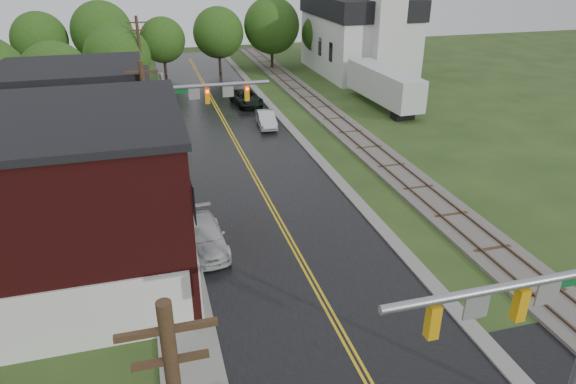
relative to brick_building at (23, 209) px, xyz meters
name	(u,v)px	position (x,y,z in m)	size (l,w,h in m)	color
main_road	(241,153)	(12.48, 15.00, -4.15)	(10.00, 90.00, 0.02)	black
curb_right	(290,128)	(17.88, 20.00, -4.15)	(0.80, 70.00, 0.12)	gray
sidewalk_left	(165,187)	(6.28, 10.00, -4.15)	(2.40, 50.00, 0.12)	gray
brick_building	(23,209)	(0.00, 0.00, 0.00)	(14.30, 10.30, 8.30)	#430F0E
yellow_house	(82,144)	(1.48, 11.00, -0.95)	(8.00, 7.00, 6.40)	tan
darkred_building	(107,118)	(2.48, 20.00, -1.95)	(7.00, 6.00, 4.40)	#3F0F0C
church	(362,27)	(32.48, 38.74, 1.68)	(10.40, 18.40, 20.00)	silver
railroad	(338,122)	(22.48, 20.00, -4.05)	(3.20, 80.00, 0.30)	#59544C
traffic_signal_near	(539,315)	(15.96, -13.00, 0.82)	(7.34, 0.30, 7.20)	gray
traffic_signal_far	(197,104)	(9.01, 12.00, 0.82)	(7.34, 0.43, 7.20)	gray
utility_pole_b	(149,135)	(5.68, 7.00, 0.57)	(1.80, 0.28, 9.00)	#382616
utility_pole_c	(141,63)	(5.68, 29.00, 0.57)	(1.80, 0.28, 9.00)	#382616
tree_left_c	(57,79)	(-1.36, 24.90, 0.36)	(6.00, 6.00, 7.65)	black
tree_left_e	(119,59)	(3.64, 30.90, 0.66)	(6.40, 6.40, 8.16)	black
suv_dark	(246,98)	(15.59, 28.35, -3.41)	(2.46, 5.33, 1.48)	black
sedan_silver	(266,119)	(15.90, 20.85, -3.46)	(1.47, 4.21, 1.39)	silver
pickup_white	(204,236)	(7.87, 1.48, -3.41)	(2.08, 5.11, 1.48)	silver
semi_trailer	(384,85)	(28.82, 24.05, -1.89)	(3.08, 12.05, 3.79)	black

